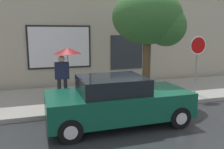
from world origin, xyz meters
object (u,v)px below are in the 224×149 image
Objects in this scene: pedestrian_with_umbrella at (66,59)px; street_tree at (151,20)px; parked_car at (117,101)px; stop_sign at (197,54)px.

pedestrian_with_umbrella is 0.49× the size of street_tree.
stop_sign reaches higher than parked_car.
parked_car is at bearing -156.89° from stop_sign.
pedestrian_with_umbrella is 3.57m from street_tree.
parked_car is at bearing -62.97° from pedestrian_with_umbrella.
stop_sign is (2.08, -0.12, -1.34)m from street_tree.
stop_sign is at bearing -3.34° from street_tree.
parked_car is 1.74× the size of stop_sign.
stop_sign is (5.31, -0.63, 0.10)m from pedestrian_with_umbrella.
street_tree is (2.01, 1.87, 2.50)m from parked_car.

